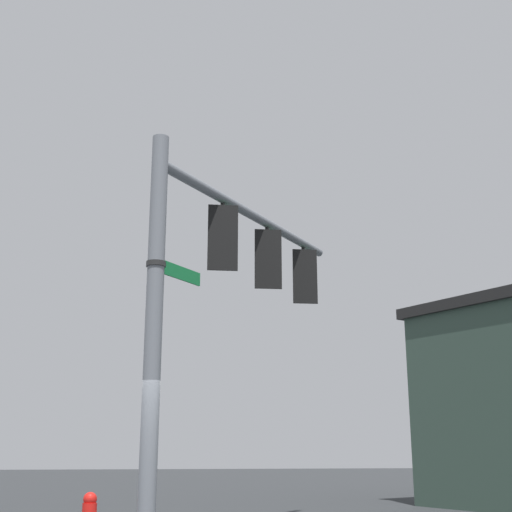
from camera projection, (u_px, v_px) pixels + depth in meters
name	position (u px, v px, depth m)	size (l,w,h in m)	color
signal_pole	(153.00, 333.00, 10.50)	(0.26, 0.26, 6.41)	slate
mast_arm	(255.00, 216.00, 13.82)	(0.18, 0.18, 6.19)	slate
traffic_light_nearest_pole	(222.00, 240.00, 12.64)	(0.54, 0.49, 1.31)	black
traffic_light_mid_inner	(267.00, 261.00, 14.07)	(0.54, 0.49, 1.31)	black
traffic_light_mid_outer	(303.00, 278.00, 15.50)	(0.54, 0.49, 1.31)	black
street_name_sign	(169.00, 269.00, 11.06)	(0.87, 1.14, 0.22)	#147238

